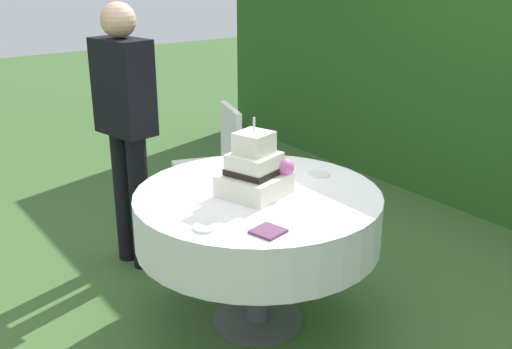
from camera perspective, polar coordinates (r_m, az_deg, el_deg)
ground_plane at (r=3.32m, az=0.16°, el=-13.60°), size 20.00×20.00×0.00m
cake_table at (r=3.02m, az=0.17°, el=-4.03°), size 1.23×1.23×0.73m
wedding_cake at (r=2.91m, az=-0.04°, el=0.28°), size 0.36×0.36×0.39m
serving_plate_near at (r=3.34m, az=-1.69°, el=0.85°), size 0.13×0.13×0.01m
serving_plate_far at (r=2.60m, az=-4.82°, el=-5.01°), size 0.11×0.11×0.01m
serving_plate_left at (r=3.22m, az=5.92°, el=0.02°), size 0.11×0.11×0.01m
napkin_stack at (r=2.55m, az=1.15°, el=-5.39°), size 0.15×0.15×0.01m
garden_chair at (r=4.10m, az=-3.71°, el=1.53°), size 0.50×0.50×0.89m
standing_person at (r=3.62m, az=-12.21°, el=5.05°), size 0.39×0.27×1.60m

